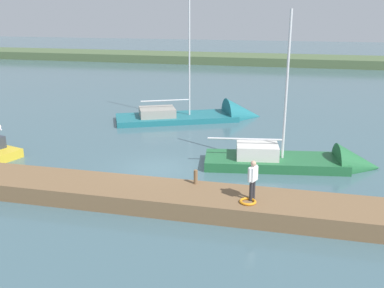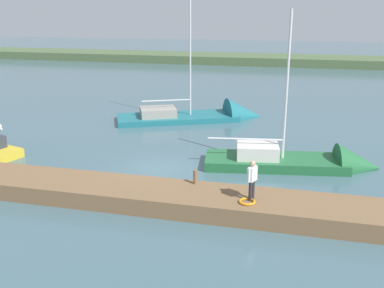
% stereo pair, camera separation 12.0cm
% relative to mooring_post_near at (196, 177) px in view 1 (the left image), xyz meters
% --- Properties ---
extents(ground_plane, '(200.00, 200.00, 0.00)m').
position_rel_mooring_post_near_xyz_m(ground_plane, '(2.73, -3.14, -1.05)').
color(ground_plane, '#42606B').
extents(far_shoreline, '(180.00, 8.00, 2.40)m').
position_rel_mooring_post_near_xyz_m(far_shoreline, '(2.73, -51.07, -1.05)').
color(far_shoreline, '#4C603D').
rests_on(far_shoreline, ground_plane).
extents(dock_pier, '(27.32, 2.57, 0.74)m').
position_rel_mooring_post_near_xyz_m(dock_pier, '(2.73, 0.90, -0.68)').
color(dock_pier, brown).
rests_on(dock_pier, ground_plane).
extents(mooring_post_near, '(0.17, 0.17, 0.62)m').
position_rel_mooring_post_near_xyz_m(mooring_post_near, '(0.00, 0.00, 0.00)').
color(mooring_post_near, brown).
rests_on(mooring_post_near, dock_pier).
extents(life_ring_buoy, '(0.66, 0.66, 0.10)m').
position_rel_mooring_post_near_xyz_m(life_ring_buoy, '(-2.41, 1.41, -0.26)').
color(life_ring_buoy, orange).
rests_on(life_ring_buoy, dock_pier).
extents(sailboat_mid_channel, '(11.18, 7.28, 12.00)m').
position_rel_mooring_post_near_xyz_m(sailboat_mid_channel, '(2.32, -14.53, -0.97)').
color(sailboat_mid_channel, '#1E6B75').
rests_on(sailboat_mid_channel, ground_plane).
extents(sailboat_near_dock, '(9.28, 3.82, 9.10)m').
position_rel_mooring_post_near_xyz_m(sailboat_near_dock, '(-4.82, -5.37, -0.88)').
color(sailboat_near_dock, '#236638').
rests_on(sailboat_near_dock, ground_plane).
extents(person_on_dock, '(0.37, 0.59, 1.62)m').
position_rel_mooring_post_near_xyz_m(person_on_dock, '(-2.53, 1.09, 0.62)').
color(person_on_dock, '#28282D').
rests_on(person_on_dock, dock_pier).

